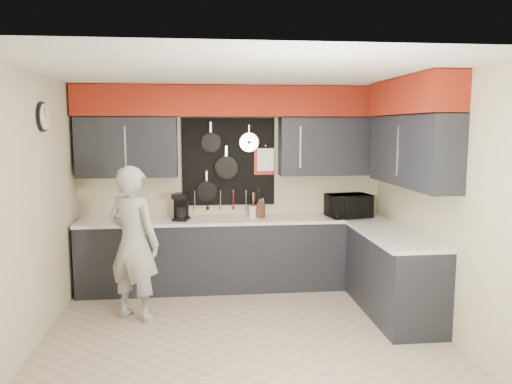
{
  "coord_description": "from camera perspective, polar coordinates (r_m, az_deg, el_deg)",
  "views": [
    {
      "loc": [
        -0.4,
        -4.84,
        2.08
      ],
      "look_at": [
        0.18,
        0.5,
        1.38
      ],
      "focal_mm": 35.0,
      "sensor_mm": 36.0,
      "label": 1
    }
  ],
  "objects": [
    {
      "name": "base_cabinets",
      "position": [
        6.25,
        2.22,
        -7.61
      ],
      "size": [
        3.95,
        2.2,
        0.92
      ],
      "color": "black",
      "rests_on": "ground"
    },
    {
      "name": "utensil_crock",
      "position": [
        6.46,
        -0.32,
        -2.25
      ],
      "size": [
        0.11,
        0.11,
        0.15
      ],
      "primitive_type": "cylinder",
      "color": "silver",
      "rests_on": "base_cabinets"
    },
    {
      "name": "knife_block",
      "position": [
        6.4,
        0.58,
        -2.11
      ],
      "size": [
        0.11,
        0.11,
        0.2
      ],
      "primitive_type": "cube",
      "rotation": [
        0.0,
        0.0,
        -0.31
      ],
      "color": "#391C12",
      "rests_on": "base_cabinets"
    },
    {
      "name": "coffee_maker",
      "position": [
        6.32,
        -8.55,
        -1.6
      ],
      "size": [
        0.23,
        0.26,
        0.34
      ],
      "rotation": [
        0.0,
        0.0,
        -0.24
      ],
      "color": "black",
      "rests_on": "base_cabinets"
    },
    {
      "name": "person",
      "position": [
        5.55,
        -13.83,
        -5.7
      ],
      "size": [
        0.73,
        0.65,
        1.68
      ],
      "primitive_type": "imported",
      "rotation": [
        0.0,
        0.0,
        2.63
      ],
      "color": "#989896",
      "rests_on": "ground"
    },
    {
      "name": "right_wall_assembly",
      "position": [
        5.58,
        17.71,
        5.69
      ],
      "size": [
        0.36,
        3.5,
        2.6
      ],
      "color": "beige",
      "rests_on": "ground"
    },
    {
      "name": "ground",
      "position": [
        5.28,
        -1.41,
        -15.75
      ],
      "size": [
        4.0,
        4.0,
        0.0
      ],
      "primitive_type": "plane",
      "color": "tan",
      "rests_on": "ground"
    },
    {
      "name": "left_wall_assembly",
      "position": [
        5.16,
        -24.14,
        -1.51
      ],
      "size": [
        0.05,
        3.5,
        2.6
      ],
      "color": "beige",
      "rests_on": "ground"
    },
    {
      "name": "microwave",
      "position": [
        6.55,
        10.51,
        -1.55
      ],
      "size": [
        0.59,
        0.45,
        0.3
      ],
      "primitive_type": "imported",
      "rotation": [
        0.0,
        0.0,
        0.16
      ],
      "color": "black",
      "rests_on": "base_cabinets"
    },
    {
      "name": "back_wall_assembly",
      "position": [
        6.45,
        -2.59,
        6.82
      ],
      "size": [
        4.0,
        0.36,
        2.6
      ],
      "color": "beige",
      "rests_on": "ground"
    }
  ]
}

